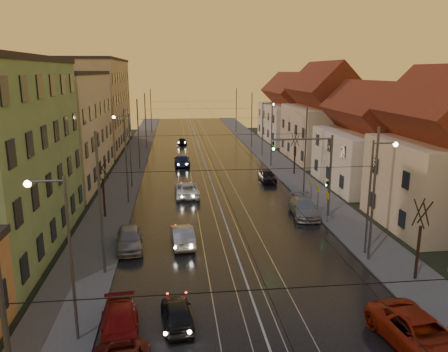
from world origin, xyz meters
name	(u,v)px	position (x,y,z in m)	size (l,w,h in m)	color
road	(206,166)	(0.00, 40.00, 0.02)	(16.00, 120.00, 0.04)	black
sidewalk_left	(130,168)	(-10.00, 40.00, 0.07)	(4.00, 120.00, 0.15)	#4C4C4C
sidewalk_right	(279,164)	(10.00, 40.00, 0.07)	(4.00, 120.00, 0.15)	#4C4C4C
tram_rail_0	(189,166)	(-2.20, 40.00, 0.06)	(0.06, 120.00, 0.03)	gray
tram_rail_1	(200,166)	(-0.77, 40.00, 0.06)	(0.06, 120.00, 0.03)	gray
tram_rail_2	(212,166)	(0.77, 40.00, 0.06)	(0.06, 120.00, 0.03)	gray
tram_rail_3	(222,166)	(2.20, 40.00, 0.06)	(0.06, 120.00, 0.03)	gray
apartment_left_2	(54,129)	(-17.50, 34.00, 6.00)	(10.00, 20.00, 12.00)	#BCB691
apartment_left_3	(92,105)	(-17.50, 58.00, 7.00)	(10.00, 24.00, 14.00)	tan
house_right_1	(442,161)	(17.00, 15.00, 5.45)	(8.67, 10.20, 10.80)	#BDAD91
house_right_2	(370,144)	(17.00, 28.00, 4.64)	(9.18, 12.24, 9.20)	silver
house_right_3	(324,119)	(17.00, 43.00, 5.80)	(9.18, 14.28, 11.50)	#BDAD91
house_right_4	(291,113)	(17.00, 61.00, 5.05)	(9.18, 16.32, 10.00)	silver
catenary_pole_l_1	(100,205)	(-8.60, 9.00, 4.50)	(0.16, 0.16, 9.00)	#595B60
catenary_pole_r_1	(373,196)	(8.60, 9.00, 4.50)	(0.16, 0.16, 9.00)	#595B60
catenary_pole_l_2	(126,158)	(-8.60, 24.00, 4.50)	(0.16, 0.16, 9.00)	#595B60
catenary_pole_r_2	(305,154)	(8.60, 24.00, 4.50)	(0.16, 0.16, 9.00)	#595B60
catenary_pole_l_3	(138,135)	(-8.60, 39.00, 4.50)	(0.16, 0.16, 9.00)	#595B60
catenary_pole_r_3	(272,133)	(8.60, 39.00, 4.50)	(0.16, 0.16, 9.00)	#595B60
catenary_pole_l_4	(146,122)	(-8.60, 54.00, 4.50)	(0.16, 0.16, 9.00)	#595B60
catenary_pole_r_4	(252,120)	(8.60, 54.00, 4.50)	(0.16, 0.16, 9.00)	#595B60
catenary_pole_l_5	(151,112)	(-8.60, 72.00, 4.50)	(0.16, 0.16, 9.00)	#595B60
catenary_pole_r_5	(236,111)	(8.60, 72.00, 4.50)	(0.16, 0.16, 9.00)	#595B60
street_lamp_0	(63,245)	(-9.10, 2.00, 4.89)	(1.75, 0.32, 8.00)	#595B60
street_lamp_1	(374,187)	(9.10, 10.00, 4.89)	(1.75, 0.32, 8.00)	#595B60
street_lamp_2	(127,143)	(-9.10, 30.00, 4.89)	(1.75, 0.32, 8.00)	#595B60
street_lamp_3	(265,124)	(9.10, 46.00, 4.89)	(1.75, 0.32, 8.00)	#595B60
traffic_light_mast	(319,166)	(7.99, 18.00, 4.60)	(5.30, 0.32, 7.20)	#595B60
bare_tree_0	(103,190)	(-10.20, 20.00, 2.49)	(1.09, 1.09, 5.11)	black
bare_tree_1	(419,242)	(10.20, 6.00, 2.49)	(1.09, 1.09, 5.11)	black
bare_tree_2	(295,155)	(10.40, 34.00, 2.49)	(1.09, 1.09, 5.11)	black
driving_car_0	(177,313)	(-4.16, 2.90, 0.62)	(1.47, 3.66, 1.25)	black
driving_car_1	(183,235)	(-3.67, 13.26, 0.72)	(1.52, 4.37, 1.44)	#9FA0A5
driving_car_2	(187,189)	(-2.97, 26.03, 0.71)	(2.35, 5.10, 1.42)	white
driving_car_3	(182,160)	(-3.13, 40.98, 0.73)	(2.04, 5.03, 1.46)	navy
driving_car_4	(182,141)	(-2.87, 58.13, 0.62)	(1.47, 3.64, 1.24)	black
parked_left_2	(120,326)	(-6.87, 2.08, 0.64)	(1.79, 4.41, 1.28)	maroon
parked_left_3	(129,238)	(-7.44, 12.97, 0.77)	(1.81, 4.49, 1.53)	#99989E
parked_right_0	(421,335)	(6.74, -0.45, 0.79)	(2.62, 5.68, 1.58)	#A62610
parked_right_1	(304,207)	(7.06, 18.71, 0.76)	(2.13, 5.24, 1.52)	#9C9CA1
parked_right_2	(267,176)	(6.37, 30.93, 0.70)	(1.66, 4.13, 1.41)	black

